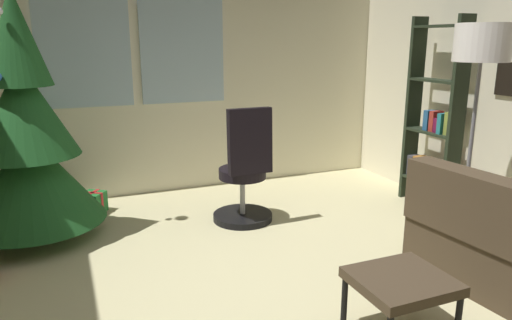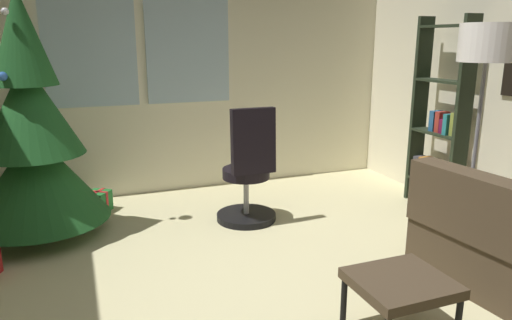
{
  "view_description": "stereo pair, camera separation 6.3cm",
  "coord_description": "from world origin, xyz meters",
  "px_view_note": "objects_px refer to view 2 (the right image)",
  "views": [
    {
      "loc": [
        -1.13,
        -2.42,
        1.66
      ],
      "look_at": [
        -0.08,
        0.12,
        0.96
      ],
      "focal_mm": 33.21,
      "sensor_mm": 36.0,
      "label": 1
    },
    {
      "loc": [
        -1.07,
        -2.45,
        1.66
      ],
      "look_at": [
        -0.08,
        0.12,
        0.96
      ],
      "focal_mm": 33.21,
      "sensor_mm": 36.0,
      "label": 2
    }
  ],
  "objects_px": {
    "floor_lamp": "(486,56)",
    "gift_box_green": "(98,201)",
    "holiday_tree": "(33,140)",
    "bookshelf": "(439,127)",
    "office_chair": "(248,179)",
    "footstool": "(401,286)"
  },
  "relations": [
    {
      "from": "gift_box_green",
      "to": "office_chair",
      "type": "height_order",
      "value": "office_chair"
    },
    {
      "from": "gift_box_green",
      "to": "office_chair",
      "type": "xyz_separation_m",
      "value": [
        1.29,
        -0.8,
        0.32
      ]
    },
    {
      "from": "footstool",
      "to": "bookshelf",
      "type": "relative_size",
      "value": 0.28
    },
    {
      "from": "office_chair",
      "to": "floor_lamp",
      "type": "relative_size",
      "value": 0.61
    },
    {
      "from": "holiday_tree",
      "to": "bookshelf",
      "type": "height_order",
      "value": "holiday_tree"
    },
    {
      "from": "office_chair",
      "to": "floor_lamp",
      "type": "xyz_separation_m",
      "value": [
        1.45,
        -1.18,
        1.12
      ]
    },
    {
      "from": "holiday_tree",
      "to": "office_chair",
      "type": "relative_size",
      "value": 2.34
    },
    {
      "from": "footstool",
      "to": "gift_box_green",
      "type": "bearing_deg",
      "value": 117.85
    },
    {
      "from": "holiday_tree",
      "to": "bookshelf",
      "type": "relative_size",
      "value": 1.35
    },
    {
      "from": "holiday_tree",
      "to": "gift_box_green",
      "type": "relative_size",
      "value": 8.87
    },
    {
      "from": "floor_lamp",
      "to": "footstool",
      "type": "bearing_deg",
      "value": -147.79
    },
    {
      "from": "gift_box_green",
      "to": "bookshelf",
      "type": "height_order",
      "value": "bookshelf"
    },
    {
      "from": "holiday_tree",
      "to": "gift_box_green",
      "type": "xyz_separation_m",
      "value": [
        0.48,
        0.47,
        -0.75
      ]
    },
    {
      "from": "footstool",
      "to": "holiday_tree",
      "type": "relative_size",
      "value": 0.2
    },
    {
      "from": "bookshelf",
      "to": "floor_lamp",
      "type": "bearing_deg",
      "value": -116.93
    },
    {
      "from": "footstool",
      "to": "floor_lamp",
      "type": "distance_m",
      "value": 1.93
    },
    {
      "from": "holiday_tree",
      "to": "office_chair",
      "type": "distance_m",
      "value": 1.86
    },
    {
      "from": "holiday_tree",
      "to": "bookshelf",
      "type": "distance_m",
      "value": 3.74
    },
    {
      "from": "bookshelf",
      "to": "office_chair",
      "type": "bearing_deg",
      "value": 171.88
    },
    {
      "from": "office_chair",
      "to": "bookshelf",
      "type": "height_order",
      "value": "bookshelf"
    },
    {
      "from": "floor_lamp",
      "to": "gift_box_green",
      "type": "bearing_deg",
      "value": 144.21
    },
    {
      "from": "office_chair",
      "to": "bookshelf",
      "type": "xyz_separation_m",
      "value": [
        1.91,
        -0.27,
        0.4
      ]
    }
  ]
}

